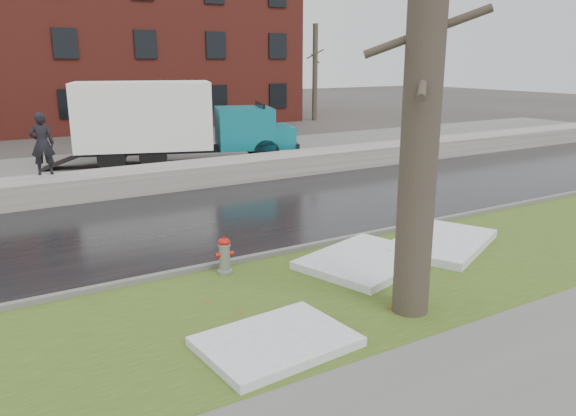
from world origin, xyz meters
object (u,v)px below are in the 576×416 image
box_truck (171,121)px  fire_hydrant (224,254)px  worker (42,144)px  tree (423,82)px

box_truck → fire_hydrant: bearing=-86.8°
fire_hydrant → worker: 9.01m
worker → box_truck: bearing=-137.7°
tree → worker: (-3.98, 11.91, -2.16)m
tree → worker: tree is taller
box_truck → worker: size_ratio=5.26×
tree → box_truck: size_ratio=0.76×
fire_hydrant → box_truck: size_ratio=0.08×
box_truck → worker: bearing=-129.1°
tree → box_truck: bearing=85.1°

